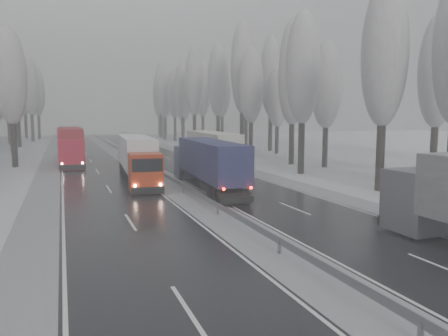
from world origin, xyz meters
TOP-DOWN VIEW (x-y plane):
  - ground at (0.00, 0.00)m, footprint 260.00×260.00m
  - carriageway_right at (5.25, 30.00)m, footprint 7.50×200.00m
  - carriageway_left at (-5.25, 30.00)m, footprint 7.50×200.00m
  - median_slush at (0.00, 30.00)m, footprint 3.00×200.00m
  - shoulder_right at (10.20, 30.00)m, footprint 2.40×200.00m
  - shoulder_left at (-10.20, 30.00)m, footprint 2.40×200.00m
  - median_guardrail at (0.00, 29.99)m, footprint 0.12×200.00m
  - tree_16 at (15.04, 15.67)m, footprint 3.60×3.60m
  - tree_17 at (24.68, 19.67)m, footprint 3.60×3.60m
  - tree_18 at (14.51, 27.03)m, footprint 3.60×3.60m
  - tree_19 at (20.02, 31.03)m, footprint 3.60×3.60m
  - tree_20 at (17.90, 35.17)m, footprint 3.60×3.60m
  - tree_21 at (20.12, 39.17)m, footprint 3.60×3.60m
  - tree_22 at (17.02, 45.60)m, footprint 3.60×3.60m
  - tree_23 at (23.31, 49.60)m, footprint 3.60×3.60m
  - tree_24 at (17.90, 51.02)m, footprint 3.60×3.60m
  - tree_25 at (24.81, 55.02)m, footprint 3.60×3.60m
  - tree_26 at (17.56, 61.27)m, footprint 3.60×3.60m
  - tree_27 at (24.72, 65.27)m, footprint 3.60×3.60m
  - tree_28 at (16.34, 71.95)m, footprint 3.60×3.60m
  - tree_29 at (23.71, 75.95)m, footprint 3.60×3.60m
  - tree_30 at (16.56, 81.70)m, footprint 3.60×3.60m
  - tree_31 at (22.48, 85.70)m, footprint 3.60×3.60m
  - tree_32 at (16.63, 89.21)m, footprint 3.60×3.60m
  - tree_33 at (19.77, 93.21)m, footprint 3.60×3.60m
  - tree_34 at (15.73, 96.32)m, footprint 3.60×3.60m
  - tree_35 at (24.94, 100.32)m, footprint 3.60×3.60m
  - tree_36 at (17.04, 106.16)m, footprint 3.60×3.60m
  - tree_37 at (24.02, 110.16)m, footprint 3.60×3.60m
  - tree_38 at (18.73, 116.73)m, footprint 3.60×3.60m
  - tree_39 at (21.55, 120.73)m, footprint 3.60×3.60m
  - tree_62 at (-13.94, 43.73)m, footprint 3.60×3.60m
  - tree_68 at (-16.58, 69.11)m, footprint 3.60×3.60m
  - tree_70 at (-16.33, 79.19)m, footprint 3.60×3.60m
  - tree_72 at (-18.93, 88.54)m, footprint 3.60×3.60m
  - tree_74 at (-15.07, 99.33)m, footprint 3.60×3.60m
  - tree_76 at (-14.05, 108.72)m, footprint 3.60×3.60m
  - tree_77 at (-19.66, 112.72)m, footprint 3.60×3.60m
  - tree_78 at (-17.56, 115.31)m, footprint 3.60×3.60m
  - tree_79 at (-20.33, 119.31)m, footprint 3.60×3.60m
  - truck_blue_box at (2.29, 21.09)m, footprint 3.38×15.78m
  - truck_cream_box at (6.60, 33.29)m, footprint 3.52×16.54m
  - box_truck_distant at (3.50, 73.42)m, footprint 3.29×7.83m
  - truck_red_white at (-2.29, 27.74)m, footprint 3.48×15.94m
  - truck_red_red at (-7.77, 44.85)m, footprint 2.82×17.49m

SIDE VIEW (x-z plane):
  - ground at x=0.00m, z-range 0.00..0.00m
  - carriageway_right at x=5.25m, z-range 0.00..0.03m
  - carriageway_left at x=-5.25m, z-range 0.00..0.03m
  - median_slush at x=0.00m, z-range 0.00..0.04m
  - shoulder_right at x=10.20m, z-range 0.00..0.04m
  - shoulder_left at x=-10.20m, z-range 0.00..0.04m
  - median_guardrail at x=0.00m, z-range 0.22..0.98m
  - box_truck_distant at x=3.50m, z-range 0.03..2.86m
  - truck_blue_box at x=2.29m, z-range 0.34..4.36m
  - truck_red_white at x=-2.29m, z-range 0.34..4.40m
  - truck_cream_box at x=6.60m, z-range 0.35..4.57m
  - truck_red_red at x=-7.77m, z-range 0.37..4.85m
  - tree_23 at x=23.31m, z-range 1.99..15.54m
  - tree_77 at x=-19.66m, z-range 2.10..16.42m
  - tree_33 at x=19.77m, z-range 2.10..16.42m
  - tree_19 at x=20.02m, z-range 2.13..16.70m
  - tree_72 at x=-18.93m, z-range 2.21..17.31m
  - tree_17 at x=24.68m, z-range 2.27..17.80m
  - tree_20 at x=17.90m, z-range 2.29..18.00m
  - tree_22 at x=17.02m, z-range 2.31..18.17m
  - tree_62 at x=-13.94m, z-range 2.34..18.38m
  - tree_39 at x=21.55m, z-range 2.36..18.54m
  - tree_37 at x=24.02m, z-range 2.38..18.75m
  - tree_16 at x=15.04m, z-range 2.40..18.93m
  - tree_18 at x=14.51m, z-range 2.41..18.99m
  - tree_68 at x=-16.58m, z-range 2.42..19.07m
  - tree_79 at x=-20.33m, z-range 2.48..19.54m
  - tree_70 at x=-16.33m, z-range 2.48..19.57m
  - tree_32 at x=16.63m, z-range 2.51..19.85m
  - tree_27 at x=24.72m, z-range 2.55..20.17m
  - tree_34 at x=15.73m, z-range 2.55..20.19m
  - tree_30 at x=16.56m, z-range 2.59..20.45m
  - tree_38 at x=18.73m, z-range 2.60..20.58m
  - tree_29 at x=23.71m, z-range 2.62..20.73m
  - tree_35 at x=24.94m, z-range 2.64..20.89m
  - tree_76 at x=-14.05m, z-range 2.68..21.23m
  - tree_31 at x=22.48m, z-range 2.68..21.26m
  - tree_21 at x=20.12m, z-range 2.69..21.31m
  - tree_26 at x=17.56m, z-range 2.71..21.49m
  - tree_25 at x=24.81m, z-range 2.80..22.24m
  - tree_78 at x=-17.56m, z-range 2.81..22.37m
  - tree_28 at x=16.34m, z-range 2.82..22.45m
  - tree_74 at x=-15.07m, z-range 2.83..22.52m
  - tree_36 at x=17.04m, z-range 2.91..23.13m
  - tree_24 at x=17.90m, z-range 2.94..23.43m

